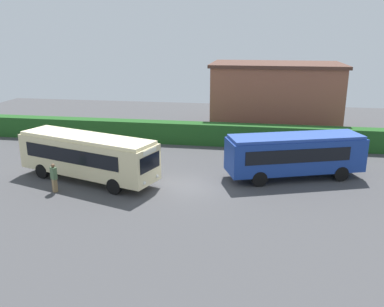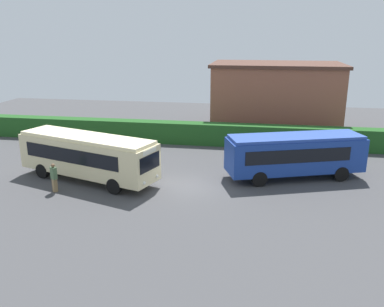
{
  "view_description": "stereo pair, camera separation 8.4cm",
  "coord_description": "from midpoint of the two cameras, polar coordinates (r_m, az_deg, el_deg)",
  "views": [
    {
      "loc": [
        4.34,
        -23.83,
        9.43
      ],
      "look_at": [
        0.04,
        1.46,
        1.78
      ],
      "focal_mm": 37.86,
      "sensor_mm": 36.0,
      "label": 1
    },
    {
      "loc": [
        4.42,
        -23.82,
        9.43
      ],
      "look_at": [
        0.04,
        1.46,
        1.78
      ],
      "focal_mm": 37.86,
      "sensor_mm": 36.0,
      "label": 2
    }
  ],
  "objects": [
    {
      "name": "traffic_cone",
      "position": [
        35.3,
        -18.87,
        0.69
      ],
      "size": [
        0.36,
        0.36,
        0.6
      ],
      "primitive_type": "cone",
      "color": "orange",
      "rests_on": "ground_plane"
    },
    {
      "name": "ground_plane",
      "position": [
        25.99,
        -0.72,
        -4.67
      ],
      "size": [
        64.0,
        64.0,
        0.0
      ],
      "primitive_type": "plane",
      "color": "#424244"
    },
    {
      "name": "person_center",
      "position": [
        27.57,
        -6.55,
        -1.34
      ],
      "size": [
        0.43,
        0.51,
        1.87
      ],
      "rotation": [
        0.0,
        0.0,
        5.81
      ],
      "color": "silver",
      "rests_on": "ground_plane"
    },
    {
      "name": "hedge_row",
      "position": [
        35.62,
        2.31,
        2.79
      ],
      "size": [
        44.0,
        1.43,
        1.87
      ],
      "primitive_type": "cube",
      "color": "#1F501E",
      "rests_on": "ground_plane"
    },
    {
      "name": "person_right",
      "position": [
        29.87,
        11.06,
        -0.11
      ],
      "size": [
        0.4,
        0.5,
        1.89
      ],
      "rotation": [
        0.0,
        0.0,
        0.36
      ],
      "color": "#4C6B47",
      "rests_on": "ground_plane"
    },
    {
      "name": "person_left",
      "position": [
        26.23,
        -18.96,
        -3.15
      ],
      "size": [
        0.48,
        0.43,
        1.82
      ],
      "rotation": [
        0.0,
        0.0,
        4.14
      ],
      "color": "olive",
      "rests_on": "ground_plane"
    },
    {
      "name": "bus_blue",
      "position": [
        27.88,
        14.22,
        0.03
      ],
      "size": [
        9.41,
        5.44,
        2.96
      ],
      "rotation": [
        0.0,
        0.0,
        0.34
      ],
      "color": "navy",
      "rests_on": "ground_plane"
    },
    {
      "name": "depot_building",
      "position": [
        41.38,
        11.53,
        7.81
      ],
      "size": [
        12.51,
        8.07,
        6.67
      ],
      "color": "brown",
      "rests_on": "ground_plane"
    },
    {
      "name": "bus_cream",
      "position": [
        27.42,
        -14.62,
        -0.18
      ],
      "size": [
        10.12,
        5.46,
        3.05
      ],
      "rotation": [
        0.0,
        0.0,
        -0.32
      ],
      "color": "beige",
      "rests_on": "ground_plane"
    }
  ]
}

